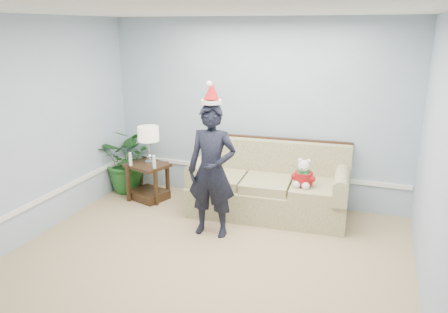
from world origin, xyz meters
The scene contains 10 objects.
room_shell centered at (0.00, 0.00, 1.35)m, with size 4.54×5.04×2.74m.
wainscot_trim centered at (-1.18, 1.18, 0.45)m, with size 4.49×4.99×0.06m.
sofa centered at (0.33, 2.05, 0.36)m, with size 2.22×1.06×1.02m.
side_table centered at (-1.53, 1.92, 0.22)m, with size 0.71×0.65×0.57m.
table_lamp centered at (-1.51, 1.98, 1.00)m, with size 0.32×0.32×0.56m.
candle_pair centered at (-1.51, 1.75, 0.66)m, with size 0.45×0.05×0.20m.
houseplant centered at (-1.98, 2.14, 0.53)m, with size 0.96×0.83×1.06m, color #1D561F.
man centered at (-0.18, 1.16, 0.84)m, with size 0.62×0.40×1.69m, color black.
santa_hat centered at (-0.18, 1.17, 1.80)m, with size 0.28×0.31×0.28m.
teddy_bear centered at (0.85, 1.82, 0.67)m, with size 0.26×0.28×0.39m.
Camera 1 is at (1.69, -3.61, 2.55)m, focal length 35.00 mm.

